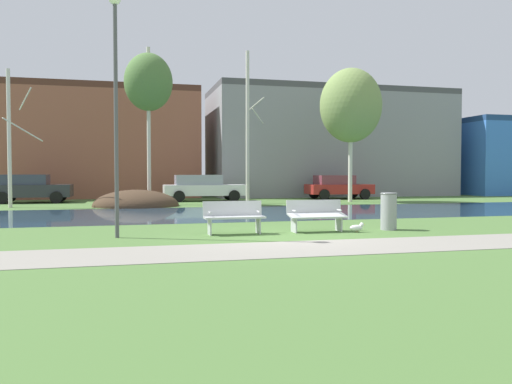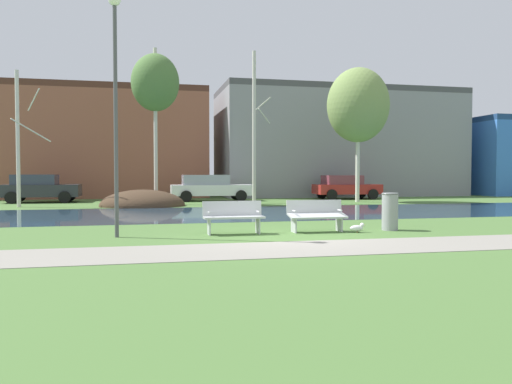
# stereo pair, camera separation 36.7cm
# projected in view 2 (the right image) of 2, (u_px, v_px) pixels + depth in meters

# --- Properties ---
(ground_plane) EXTENTS (120.00, 120.00, 0.00)m
(ground_plane) POSITION_uv_depth(u_px,v_px,m) (223.00, 209.00, 22.70)
(ground_plane) COLOR #476B33
(paved_path_strip) EXTENTS (60.00, 2.21, 0.01)m
(paved_path_strip) POSITION_uv_depth(u_px,v_px,m) (310.00, 248.00, 10.94)
(paved_path_strip) COLOR gray
(paved_path_strip) RESTS_ON ground
(river_band) EXTENTS (80.00, 7.58, 0.01)m
(river_band) POSITION_uv_depth(u_px,v_px,m) (232.00, 213.00, 20.45)
(river_band) COLOR #284256
(river_band) RESTS_ON ground
(soil_mound) EXTENTS (4.13, 3.43, 1.61)m
(soil_mound) POSITION_uv_depth(u_px,v_px,m) (143.00, 206.00, 24.85)
(soil_mound) COLOR #423021
(soil_mound) RESTS_ON ground
(bench_left) EXTENTS (1.60, 0.57, 0.87)m
(bench_left) POSITION_uv_depth(u_px,v_px,m) (233.00, 216.00, 13.48)
(bench_left) COLOR #B2B5B7
(bench_left) RESTS_ON ground
(bench_right) EXTENTS (1.60, 0.57, 0.87)m
(bench_right) POSITION_uv_depth(u_px,v_px,m) (316.00, 215.00, 13.99)
(bench_right) COLOR #B2B5B7
(bench_right) RESTS_ON ground
(trash_bin) EXTENTS (0.48, 0.48, 1.06)m
(trash_bin) POSITION_uv_depth(u_px,v_px,m) (390.00, 211.00, 14.37)
(trash_bin) COLOR gray
(trash_bin) RESTS_ON ground
(seagull) EXTENTS (0.45, 0.17, 0.26)m
(seagull) POSITION_uv_depth(u_px,v_px,m) (357.00, 228.00, 13.81)
(seagull) COLOR white
(seagull) RESTS_ON ground
(streetlamp) EXTENTS (0.32, 0.32, 6.08)m
(streetlamp) POSITION_uv_depth(u_px,v_px,m) (115.00, 78.00, 12.66)
(streetlamp) COLOR #4C4C51
(streetlamp) RESTS_ON ground
(birch_far_left) EXTENTS (1.58, 2.48, 6.45)m
(birch_far_left) POSITION_uv_depth(u_px,v_px,m) (19.00, 137.00, 23.98)
(birch_far_left) COLOR beige
(birch_far_left) RESTS_ON ground
(birch_left) EXTENTS (2.44, 2.44, 7.99)m
(birch_left) POSITION_uv_depth(u_px,v_px,m) (155.00, 83.00, 25.97)
(birch_left) COLOR beige
(birch_left) RESTS_ON ground
(birch_center_left) EXTENTS (1.01, 1.75, 8.09)m
(birch_center_left) POSITION_uv_depth(u_px,v_px,m) (254.00, 127.00, 27.12)
(birch_center_left) COLOR beige
(birch_center_left) RESTS_ON ground
(birch_center) EXTENTS (3.43, 3.43, 7.44)m
(birch_center) POSITION_uv_depth(u_px,v_px,m) (358.00, 105.00, 28.20)
(birch_center) COLOR beige
(birch_center) RESTS_ON ground
(parked_van_nearest_dark) EXTENTS (4.04, 2.05, 1.53)m
(parked_van_nearest_dark) POSITION_uv_depth(u_px,v_px,m) (40.00, 188.00, 27.85)
(parked_van_nearest_dark) COLOR #282B30
(parked_van_nearest_dark) RESTS_ON ground
(parked_sedan_second_white) EXTENTS (4.73, 2.02, 1.51)m
(parked_sedan_second_white) POSITION_uv_depth(u_px,v_px,m) (210.00, 187.00, 29.46)
(parked_sedan_second_white) COLOR silver
(parked_sedan_second_white) RESTS_ON ground
(parked_hatch_third_red) EXTENTS (4.03, 2.03, 1.47)m
(parked_hatch_third_red) POSITION_uv_depth(u_px,v_px,m) (345.00, 187.00, 31.51)
(parked_hatch_third_red) COLOR maroon
(parked_hatch_third_red) RESTS_ON ground
(building_brick_low) EXTENTS (14.96, 7.29, 7.26)m
(building_brick_low) POSITION_uv_depth(u_px,v_px,m) (94.00, 143.00, 34.80)
(building_brick_low) COLOR brown
(building_brick_low) RESTS_ON ground
(building_grey_warehouse) EXTENTS (17.13, 7.09, 7.55)m
(building_grey_warehouse) POSITION_uv_depth(u_px,v_px,m) (337.00, 143.00, 37.06)
(building_grey_warehouse) COLOR gray
(building_grey_warehouse) RESTS_ON ground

